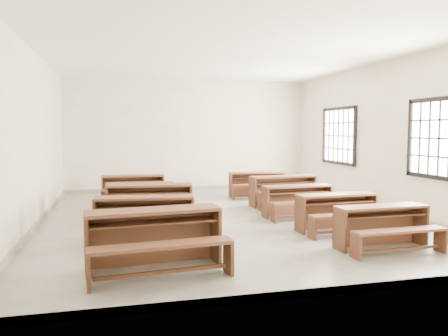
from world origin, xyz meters
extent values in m
plane|color=gray|center=(0.00, 0.00, 0.00)|extent=(8.50, 8.50, 0.00)
cube|color=white|center=(0.00, 0.00, 3.18)|extent=(7.00, 8.50, 0.05)
cube|color=silver|center=(0.00, 4.22, 1.60)|extent=(7.00, 0.05, 3.20)
cube|color=silver|center=(0.00, -4.22, 1.60)|extent=(7.00, 0.05, 3.20)
cube|color=silver|center=(-3.48, 0.00, 1.60)|extent=(0.05, 8.50, 3.20)
cube|color=silver|center=(3.48, 0.00, 1.60)|extent=(0.05, 8.50, 3.20)
cube|color=gray|center=(0.00, 4.23, 0.05)|extent=(7.00, 0.04, 0.10)
cube|color=gray|center=(0.00, -4.23, 0.05)|extent=(7.00, 0.04, 0.10)
cube|color=gray|center=(-3.48, 0.00, 0.05)|extent=(0.04, 8.50, 0.10)
cube|color=gray|center=(3.48, 0.00, 0.05)|extent=(0.04, 8.50, 0.10)
cube|color=white|center=(3.47, -1.80, 1.60)|extent=(0.02, 1.50, 1.30)
cube|color=black|center=(3.45, -1.80, 2.29)|extent=(0.06, 1.62, 0.08)
cube|color=black|center=(3.45, -1.80, 0.91)|extent=(0.06, 1.62, 0.08)
cube|color=black|center=(3.45, -1.01, 1.60)|extent=(0.06, 0.08, 1.46)
cube|color=white|center=(3.47, 1.80, 1.60)|extent=(0.02, 1.50, 1.30)
cube|color=black|center=(3.45, 1.80, 2.29)|extent=(0.06, 1.62, 0.08)
cube|color=black|center=(3.45, 1.80, 0.91)|extent=(0.06, 1.62, 0.08)
cube|color=black|center=(3.45, 1.01, 1.60)|extent=(0.06, 0.08, 1.46)
cube|color=black|center=(3.45, 2.59, 1.60)|extent=(0.06, 0.08, 1.46)
cube|color=brown|center=(-1.61, -2.86, 0.74)|extent=(1.72, 0.58, 0.04)
cube|color=brown|center=(-1.63, -2.67, 0.36)|extent=(1.68, 0.21, 0.71)
cube|color=#492919|center=(-2.43, -2.94, 0.36)|extent=(0.08, 0.42, 0.71)
cube|color=#492919|center=(-0.80, -2.78, 0.36)|extent=(0.08, 0.42, 0.71)
cube|color=#492919|center=(-1.61, -2.88, 0.59)|extent=(1.58, 0.47, 0.02)
cube|color=brown|center=(-1.56, -3.37, 0.42)|extent=(1.70, 0.46, 0.04)
cube|color=#492919|center=(-2.38, -3.45, 0.20)|extent=(0.07, 0.30, 0.40)
cube|color=#492919|center=(-0.75, -3.29, 0.20)|extent=(0.07, 0.30, 0.40)
cube|color=#492919|center=(-1.56, -3.37, 0.11)|extent=(1.55, 0.21, 0.04)
cube|color=brown|center=(-1.64, -1.38, 0.68)|extent=(1.58, 0.54, 0.04)
cube|color=brown|center=(-1.62, -1.21, 0.33)|extent=(1.55, 0.19, 0.66)
cube|color=#492919|center=(-2.39, -1.31, 0.33)|extent=(0.08, 0.39, 0.66)
cube|color=#492919|center=(-0.89, -1.45, 0.33)|extent=(0.08, 0.39, 0.66)
cube|color=#492919|center=(-1.64, -1.40, 0.54)|extent=(1.46, 0.43, 0.02)
cube|color=brown|center=(-1.69, -1.85, 0.39)|extent=(1.57, 0.42, 0.04)
cube|color=#492919|center=(-2.44, -1.78, 0.18)|extent=(0.07, 0.27, 0.37)
cube|color=#492919|center=(-0.93, -1.93, 0.18)|extent=(0.07, 0.27, 0.37)
cube|color=#492919|center=(-1.69, -1.85, 0.10)|extent=(1.43, 0.19, 0.04)
cube|color=brown|center=(-1.46, 0.01, 0.70)|extent=(1.63, 0.55, 0.04)
cube|color=brown|center=(-1.44, 0.19, 0.34)|extent=(1.60, 0.19, 0.68)
cube|color=#492919|center=(-2.24, 0.08, 0.34)|extent=(0.08, 0.40, 0.68)
cube|color=#492919|center=(-0.68, -0.06, 0.34)|extent=(0.08, 0.40, 0.68)
cube|color=#492919|center=(-1.46, -0.01, 0.56)|extent=(1.50, 0.44, 0.02)
cube|color=brown|center=(-1.51, -0.48, 0.40)|extent=(1.62, 0.43, 0.04)
cube|color=#492919|center=(-2.28, -0.41, 0.19)|extent=(0.07, 0.28, 0.38)
cube|color=#492919|center=(-0.73, -0.55, 0.19)|extent=(0.07, 0.28, 0.38)
cube|color=#492919|center=(-1.51, -0.48, 0.10)|extent=(1.48, 0.19, 0.04)
cube|color=brown|center=(-1.58, 1.01, 0.62)|extent=(1.43, 0.47, 0.04)
cube|color=brown|center=(-1.57, 1.17, 0.30)|extent=(1.40, 0.15, 0.60)
cube|color=#492919|center=(-2.27, 1.07, 0.30)|extent=(0.06, 0.35, 0.60)
cube|color=#492919|center=(-0.90, 0.96, 0.30)|extent=(0.06, 0.35, 0.60)
cube|color=#492919|center=(-1.59, 0.99, 0.49)|extent=(1.32, 0.37, 0.02)
cube|color=brown|center=(-1.62, 0.58, 0.35)|extent=(1.42, 0.36, 0.04)
cube|color=#492919|center=(-2.30, 0.64, 0.17)|extent=(0.06, 0.25, 0.33)
cube|color=#492919|center=(-0.94, 0.53, 0.17)|extent=(0.06, 0.25, 0.33)
cube|color=#492919|center=(-1.62, 0.58, 0.09)|extent=(1.30, 0.15, 0.04)
cube|color=brown|center=(-1.68, 2.36, 0.64)|extent=(1.48, 0.40, 0.04)
cube|color=brown|center=(-1.68, 2.53, 0.31)|extent=(1.47, 0.07, 0.63)
cube|color=#492919|center=(-2.40, 2.38, 0.31)|extent=(0.05, 0.37, 0.63)
cube|color=#492919|center=(-0.97, 2.34, 0.31)|extent=(0.05, 0.37, 0.63)
cube|color=#492919|center=(-1.68, 2.34, 0.52)|extent=(1.37, 0.31, 0.02)
cube|color=brown|center=(-1.69, 1.91, 0.37)|extent=(1.48, 0.29, 0.04)
cube|color=#492919|center=(-2.41, 1.93, 0.17)|extent=(0.04, 0.26, 0.35)
cube|color=#492919|center=(-0.98, 1.89, 0.17)|extent=(0.04, 0.26, 0.35)
cube|color=#492919|center=(-1.69, 1.91, 0.09)|extent=(1.36, 0.08, 0.04)
cube|color=brown|center=(1.75, -2.69, 0.62)|extent=(1.42, 0.39, 0.04)
cube|color=brown|center=(1.75, -2.53, 0.30)|extent=(1.41, 0.07, 0.60)
cube|color=#492919|center=(1.06, -2.71, 0.30)|extent=(0.04, 0.35, 0.60)
cube|color=#492919|center=(2.44, -2.67, 0.30)|extent=(0.04, 0.35, 0.60)
cube|color=#492919|center=(1.75, -2.71, 0.49)|extent=(1.31, 0.30, 0.02)
cube|color=brown|center=(1.76, -3.12, 0.35)|extent=(1.42, 0.28, 0.04)
cube|color=#492919|center=(1.07, -3.14, 0.17)|extent=(0.04, 0.25, 0.33)
cube|color=#492919|center=(2.45, -3.10, 0.17)|extent=(0.04, 0.25, 0.33)
cube|color=#492919|center=(1.76, -3.12, 0.09)|extent=(1.30, 0.08, 0.04)
cube|color=brown|center=(1.65, -1.50, 0.63)|extent=(1.45, 0.43, 0.04)
cube|color=brown|center=(1.64, -1.34, 0.30)|extent=(1.43, 0.11, 0.61)
cube|color=#492919|center=(0.96, -1.54, 0.30)|extent=(0.05, 0.36, 0.61)
cube|color=#492919|center=(2.35, -1.46, 0.30)|extent=(0.05, 0.36, 0.61)
cube|color=#492919|center=(1.65, -1.52, 0.50)|extent=(1.34, 0.34, 0.02)
cube|color=brown|center=(1.68, -1.94, 0.36)|extent=(1.44, 0.32, 0.04)
cube|color=#492919|center=(0.98, -1.97, 0.17)|extent=(0.05, 0.25, 0.34)
cube|color=#492919|center=(2.37, -1.90, 0.17)|extent=(0.05, 0.25, 0.34)
cube|color=#492919|center=(1.68, -1.94, 0.09)|extent=(1.32, 0.11, 0.04)
cube|color=brown|center=(1.48, -0.18, 0.62)|extent=(1.43, 0.40, 0.04)
cube|color=brown|center=(1.48, -0.02, 0.30)|extent=(1.42, 0.09, 0.60)
cube|color=#492919|center=(0.79, -0.20, 0.30)|extent=(0.05, 0.36, 0.60)
cube|color=#492919|center=(2.17, -0.16, 0.30)|extent=(0.05, 0.36, 0.60)
cube|color=#492919|center=(1.48, -0.20, 0.50)|extent=(1.32, 0.31, 0.02)
cube|color=brown|center=(1.50, -0.61, 0.35)|extent=(1.42, 0.30, 0.04)
cube|color=#492919|center=(0.81, -0.64, 0.17)|extent=(0.04, 0.25, 0.34)
cube|color=#492919|center=(2.19, -0.59, 0.17)|extent=(0.04, 0.25, 0.34)
cube|color=#492919|center=(1.50, -0.61, 0.09)|extent=(1.31, 0.09, 0.04)
cube|color=brown|center=(1.67, 1.08, 0.68)|extent=(1.57, 0.51, 0.04)
cube|color=brown|center=(1.65, 1.25, 0.33)|extent=(1.55, 0.16, 0.66)
cube|color=#492919|center=(0.91, 1.02, 0.33)|extent=(0.07, 0.39, 0.66)
cube|color=#492919|center=(2.42, 1.14, 0.33)|extent=(0.07, 0.39, 0.66)
cube|color=#492919|center=(1.67, 1.06, 0.54)|extent=(1.45, 0.40, 0.02)
cube|color=brown|center=(1.70, 0.61, 0.39)|extent=(1.56, 0.39, 0.04)
cube|color=#492919|center=(0.95, 0.55, 0.18)|extent=(0.06, 0.27, 0.37)
cube|color=#492919|center=(2.46, 0.67, 0.18)|extent=(0.06, 0.27, 0.37)
cube|color=#492919|center=(1.70, 0.61, 0.10)|extent=(1.43, 0.16, 0.04)
cube|color=brown|center=(1.50, 2.53, 0.63)|extent=(1.46, 0.47, 0.04)
cube|color=brown|center=(1.51, 2.69, 0.31)|extent=(1.44, 0.15, 0.61)
cube|color=#492919|center=(0.80, 2.59, 0.31)|extent=(0.06, 0.36, 0.61)
cube|color=#492919|center=(2.20, 2.47, 0.31)|extent=(0.06, 0.36, 0.61)
cube|color=#492919|center=(1.50, 2.51, 0.50)|extent=(1.35, 0.38, 0.02)
cube|color=brown|center=(1.46, 2.09, 0.36)|extent=(1.45, 0.37, 0.04)
cube|color=#492919|center=(0.77, 2.15, 0.17)|extent=(0.06, 0.25, 0.34)
cube|color=#492919|center=(2.16, 2.04, 0.17)|extent=(0.06, 0.25, 0.34)
cube|color=#492919|center=(1.46, 2.09, 0.09)|extent=(1.33, 0.15, 0.04)
camera|label=1|loc=(-2.04, -8.34, 1.75)|focal=35.00mm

